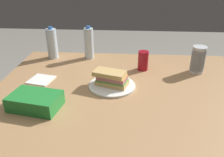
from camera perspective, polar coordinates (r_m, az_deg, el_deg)
dining_table at (r=1.32m, az=2.85°, el=-5.82°), size 1.42×1.07×0.75m
paper_plate at (r=1.29m, az=-0.00°, el=-1.75°), size 0.26×0.26×0.01m
sandwich at (r=1.27m, az=-0.19°, el=0.11°), size 0.20×0.14×0.08m
soda_can_red at (r=1.49m, az=7.62°, el=4.34°), size 0.07×0.07×0.12m
chip_bag at (r=1.15m, az=-18.25°, el=-5.27°), size 0.25×0.19×0.07m
water_bottle_tall at (r=1.66m, az=-5.67°, el=8.56°), size 0.06×0.06×0.23m
plastic_cup_stack at (r=1.52m, az=20.28°, el=4.34°), size 0.08×0.08×0.17m
water_bottle_spare at (r=1.71m, az=-14.45°, el=8.28°), size 0.07×0.07×0.22m
paper_napkin at (r=1.42m, az=-16.91°, el=-0.29°), size 0.15×0.15×0.01m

